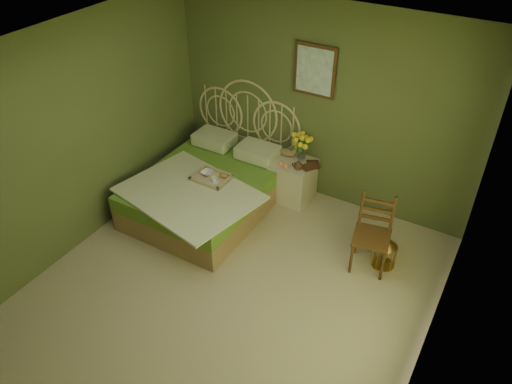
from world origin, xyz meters
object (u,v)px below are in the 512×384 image
Objects in this scene: nightstand at (294,175)px; chair at (375,229)px; birdcage at (385,252)px; bed at (211,185)px.

chair is (1.35, -0.70, 0.15)m from nightstand.
nightstand is at bearing 156.04° from birdcage.
nightstand reaches higher than birdcage.
bed is at bearing -140.88° from nightstand.
birdcage is (1.50, -0.66, -0.16)m from nightstand.
nightstand is 1.52m from chair.
bed is 2.28× the size of nightstand.
bed reaches higher than birdcage.
chair is at bearing -27.33° from nightstand.
nightstand is 1.09× the size of chair.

